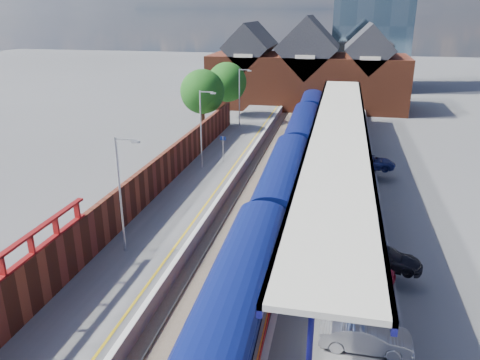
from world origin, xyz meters
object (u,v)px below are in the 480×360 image
object	(u,v)px
lamp_post_c	(202,125)
parked_car_red	(354,266)
platform_sign	(223,145)
lamp_post_d	(240,94)
parked_car_silver	(365,335)
lamp_post_b	(122,188)
parked_car_blue	(371,162)
train	(294,149)
parked_car_dark	(385,258)

from	to	relation	value
lamp_post_c	parked_car_red	world-z (taller)	lamp_post_c
platform_sign	parked_car_red	xyz separation A→B (m)	(11.82, -18.21, -0.96)
lamp_post_c	parked_car_red	bearing A→B (deg)	-50.88
lamp_post_d	parked_car_silver	distance (m)	40.31
lamp_post_b	platform_sign	world-z (taller)	lamp_post_b
lamp_post_c	lamp_post_d	size ratio (longest dim) A/B	1.00
parked_car_blue	train	bearing A→B (deg)	83.76
parked_car_red	parked_car_silver	distance (m)	5.61
lamp_post_b	parked_car_silver	bearing A→B (deg)	-23.15
train	lamp_post_b	size ratio (longest dim) A/B	9.42
parked_car_dark	parked_car_silver	bearing A→B (deg)	178.36
parked_car_red	parked_car_silver	xyz separation A→B (m)	(0.39, -5.59, -0.09)
train	parked_car_red	xyz separation A→B (m)	(5.33, -20.06, -0.39)
platform_sign	parked_car_red	distance (m)	21.74
lamp_post_d	parked_car_dark	world-z (taller)	lamp_post_d
parked_car_red	parked_car_blue	distance (m)	19.27
lamp_post_b	train	bearing A→B (deg)	68.40
train	parked_car_dark	world-z (taller)	train
parked_car_red	parked_car_silver	world-z (taller)	parked_car_red
train	parked_car_blue	xyz separation A→B (m)	(7.01, -0.86, -0.52)
train	parked_car_dark	bearing A→B (deg)	-69.31
parked_car_red	parked_car_dark	size ratio (longest dim) A/B	1.06
lamp_post_c	parked_car_silver	bearing A→B (deg)	-58.09
lamp_post_c	parked_car_blue	world-z (taller)	lamp_post_c
parked_car_blue	parked_car_dark	bearing A→B (deg)	-179.21
lamp_post_c	platform_sign	bearing A→B (deg)	55.74
parked_car_silver	parked_car_blue	xyz separation A→B (m)	(1.28, 24.79, -0.03)
parked_car_dark	parked_car_red	bearing A→B (deg)	140.53
lamp_post_b	lamp_post_c	distance (m)	16.00
parked_car_silver	lamp_post_c	bearing A→B (deg)	32.05
platform_sign	train	bearing A→B (deg)	15.85
lamp_post_c	parked_car_silver	size ratio (longest dim) A/B	1.81
platform_sign	parked_car_silver	distance (m)	26.78
lamp_post_d	parked_car_silver	size ratio (longest dim) A/B	1.81
parked_car_red	parked_car_dark	distance (m)	2.26
lamp_post_c	parked_car_red	distance (m)	21.15
parked_car_red	parked_car_silver	bearing A→B (deg)	-154.03
lamp_post_c	parked_car_blue	xyz separation A→B (m)	(14.86, 2.98, -3.39)
lamp_post_b	parked_car_blue	distance (m)	24.34
parked_car_silver	parked_car_blue	bearing A→B (deg)	-2.82
train	parked_car_blue	bearing A→B (deg)	-7.03
parked_car_red	lamp_post_c	bearing A→B (deg)	61.09
train	lamp_post_c	bearing A→B (deg)	-153.93
parked_car_red	parked_car_blue	bearing A→B (deg)	16.98
parked_car_red	train	bearing A→B (deg)	36.86
parked_car_red	parked_car_blue	size ratio (longest dim) A/B	0.99
lamp_post_d	parked_car_dark	size ratio (longest dim) A/B	1.72
platform_sign	parked_car_blue	world-z (taller)	platform_sign
train	parked_car_silver	distance (m)	26.29
lamp_post_b	lamp_post_c	bearing A→B (deg)	90.00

